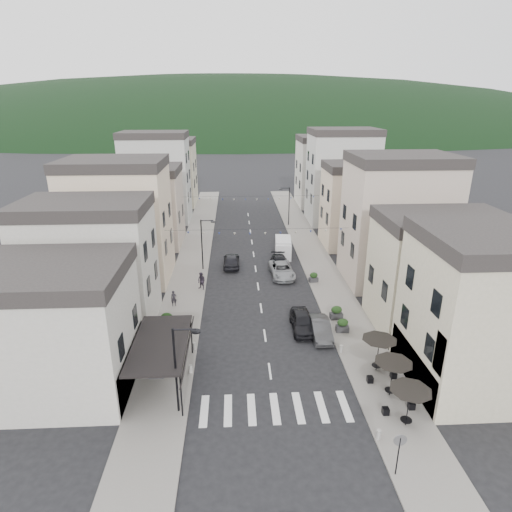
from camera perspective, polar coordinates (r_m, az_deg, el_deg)
The scene contains 30 objects.
ground at distance 27.48m, azimuth 2.98°, elevation -22.30°, with size 700.00×700.00×0.00m, color black.
sidewalk_left at distance 55.57m, azimuth -8.12°, elevation 0.50°, with size 4.00×76.00×0.12m, color slate.
sidewalk_right at distance 56.21m, azimuth 7.29°, elevation 0.77°, with size 4.00×76.00×0.12m, color slate.
hill_backdrop at distance 320.70m, azimuth -2.70°, elevation 16.79°, with size 640.00×360.00×70.00m, color black.
boutique_building at distance 31.87m, azimuth -27.30°, elevation -9.45°, with size 12.00×8.00×8.00m, color #B5B2A6.
bistro_building at distance 32.43m, azimuth 28.99°, elevation -7.26°, with size 10.00×8.00×10.00m, color #B6AF91.
boutique_awning at distance 29.90m, azimuth -12.17°, elevation -11.41°, with size 3.77×7.50×3.28m.
buildings_row_left at distance 60.45m, azimuth -14.64°, elevation 7.63°, with size 10.20×54.16×14.00m.
buildings_row_right at distance 60.46m, azimuth 13.40°, elevation 7.93°, with size 10.20×54.16×14.50m.
cafe_terrace at distance 29.84m, azimuth 17.81°, elevation -13.79°, with size 2.50×8.10×2.53m.
streetlamp_left_near at distance 26.88m, azimuth -10.14°, elevation -13.71°, with size 1.70×0.56×6.00m.
streetlamp_left_far at distance 48.60m, azimuth -6.93°, elevation 2.21°, with size 1.70×0.56×6.00m.
streetlamp_right_far at distance 66.36m, azimuth 4.20°, elevation 7.16°, with size 1.70×0.56×6.00m.
traffic_sign at distance 24.90m, azimuth 18.56°, elevation -22.97°, with size 0.70×0.07×2.70m.
bollards at distance 31.49m, azimuth 1.94°, elevation -14.99°, with size 11.66×10.26×0.60m.
bunting_near at distance 44.14m, azimuth 0.21°, elevation 3.17°, with size 19.00×0.28×0.62m.
bunting_far at distance 59.61m, azimuth -0.66°, elevation 7.65°, with size 19.00×0.28×0.62m.
parked_car_a at distance 36.97m, azimuth 6.20°, elevation -8.69°, with size 1.84×4.58×1.56m, color black.
parked_car_b at distance 36.28m, azimuth 8.61°, elevation -9.55°, with size 1.50×4.30×1.42m, color #313133.
parked_car_c at distance 47.56m, azimuth 3.47°, elevation -1.88°, with size 2.46×5.34×1.48m, color gray.
parked_car_d at distance 49.52m, azimuth 3.20°, elevation -1.01°, with size 1.96×4.81×1.40m, color black.
parked_car_e at distance 50.28m, azimuth -3.29°, elevation -0.57°, with size 1.86×4.63×1.58m, color black.
delivery_van at distance 53.84m, azimuth 3.63°, elevation 1.24°, with size 2.33×4.99×2.32m.
pedestrian_a at distance 41.27m, azimuth -10.91°, elevation -5.58°, with size 0.56×0.36×1.52m, color black.
pedestrian_b at distance 44.24m, azimuth -7.28°, elevation -3.33°, with size 0.90×0.70×1.85m, color #26202A.
planter_la at distance 31.85m, azimuth -13.17°, elevation -14.49°, with size 1.10×0.61×1.23m.
planter_lb at distance 37.93m, azimuth -11.79°, elevation -8.32°, with size 1.22×0.80×1.27m.
planter_ra at distance 39.01m, azimuth 10.67°, elevation -7.42°, with size 1.15×0.69×1.23m.
planter_rb at distance 37.09m, azimuth 11.47°, elevation -9.05°, with size 1.11×0.67×1.19m.
planter_rc at distance 46.24m, azimuth 7.68°, elevation -2.83°, with size 1.04×0.70×1.07m.
Camera 1 is at (-2.39, -20.16, 18.53)m, focal length 30.00 mm.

